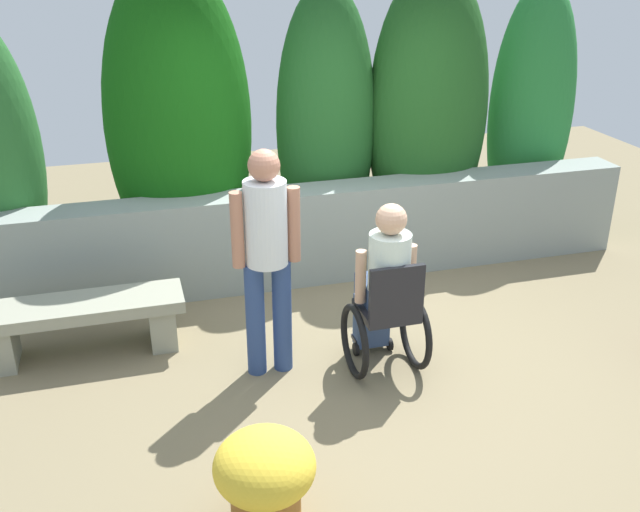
{
  "coord_description": "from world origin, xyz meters",
  "views": [
    {
      "loc": [
        -1.66,
        -4.49,
        3.0
      ],
      "look_at": [
        -0.34,
        0.15,
        0.85
      ],
      "focal_mm": 40.49,
      "sensor_mm": 36.0,
      "label": 1
    }
  ],
  "objects_px": {
    "stone_bench": "(82,319)",
    "person_standing_companion": "(267,250)",
    "person_in_wheelchair": "(385,294)",
    "flower_pot_terracotta_by_wall": "(265,475)"
  },
  "relations": [
    {
      "from": "person_in_wheelchair",
      "to": "flower_pot_terracotta_by_wall",
      "type": "height_order",
      "value": "person_in_wheelchair"
    },
    {
      "from": "person_in_wheelchair",
      "to": "person_standing_companion",
      "type": "relative_size",
      "value": 0.78
    },
    {
      "from": "person_in_wheelchair",
      "to": "flower_pot_terracotta_by_wall",
      "type": "relative_size",
      "value": 2.34
    },
    {
      "from": "person_in_wheelchair",
      "to": "person_standing_companion",
      "type": "distance_m",
      "value": 0.92
    },
    {
      "from": "person_standing_companion",
      "to": "flower_pot_terracotta_by_wall",
      "type": "bearing_deg",
      "value": -118.13
    },
    {
      "from": "flower_pot_terracotta_by_wall",
      "to": "stone_bench",
      "type": "bearing_deg",
      "value": 115.03
    },
    {
      "from": "stone_bench",
      "to": "person_standing_companion",
      "type": "bearing_deg",
      "value": -26.29
    },
    {
      "from": "stone_bench",
      "to": "flower_pot_terracotta_by_wall",
      "type": "xyz_separation_m",
      "value": [
        0.99,
        -2.12,
        0.02
      ]
    },
    {
      "from": "flower_pot_terracotta_by_wall",
      "to": "person_standing_companion",
      "type": "bearing_deg",
      "value": 76.97
    },
    {
      "from": "person_standing_companion",
      "to": "stone_bench",
      "type": "bearing_deg",
      "value": 139.95
    }
  ]
}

